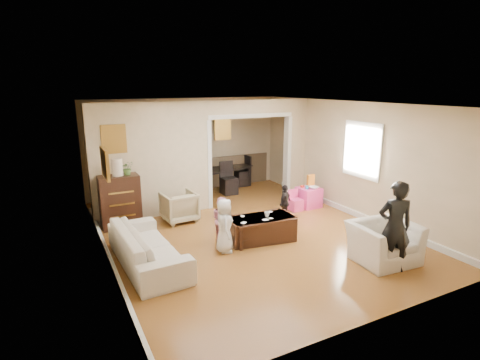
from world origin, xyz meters
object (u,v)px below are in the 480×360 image
coffee_cup (267,215)px  adult_person (395,227)px  armchair_front (384,242)px  dining_table (219,178)px  child_kneel_b (222,219)px  cyan_cup (307,187)px  sofa (147,246)px  child_kneel_a (225,226)px  play_table (309,197)px  child_toddler (285,202)px  armchair_back (179,207)px  coffee_table (261,229)px  dresser (120,201)px  table_lamp (117,167)px

coffee_cup → adult_person: bearing=-60.1°
armchair_front → dining_table: bearing=100.4°
dining_table → child_kneel_b: child_kneel_b is taller
cyan_cup → sofa: bearing=-163.7°
sofa → child_kneel_b: (1.52, 0.31, 0.12)m
armchair_front → cyan_cup: bearing=83.2°
sofa → armchair_front: armchair_front is taller
armchair_front → child_kneel_a: bearing=149.5°
play_table → child_kneel_a: child_kneel_a is taller
adult_person → child_kneel_b: bearing=-26.0°
play_table → child_toddler: 1.19m
adult_person → child_kneel_b: size_ratio=1.71×
armchair_back → dining_table: bearing=-136.2°
armchair_front → coffee_table: 2.24m
child_kneel_b → child_toddler: 1.81m
adult_person → child_kneel_a: adult_person is taller
play_table → child_toddler: child_toddler is taller
cyan_cup → child_kneel_a: 3.17m
armchair_back → coffee_cup: armchair_back is taller
dresser → coffee_table: dresser is taller
armchair_back → table_lamp: bearing=-14.5°
dining_table → child_kneel_a: bearing=-126.3°
play_table → cyan_cup: 0.30m
armchair_front → dresser: 5.26m
coffee_table → adult_person: (1.26, -2.06, 0.52)m
table_lamp → coffee_cup: (2.39, -2.05, -0.78)m
dresser → coffee_cup: bearing=-40.6°
table_lamp → child_kneel_a: (1.44, -2.15, -0.80)m
cyan_cup → child_toddler: child_toddler is taller
adult_person → dining_table: bearing=-61.6°
coffee_cup → cyan_cup: size_ratio=1.37×
armchair_back → child_kneel_b: 1.52m
coffee_cup → dining_table: (0.73, 3.90, -0.20)m
sofa → adult_person: 4.05m
sofa → child_kneel_a: bearing=-98.2°
table_lamp → play_table: bearing=-9.3°
play_table → child_kneel_b: 2.97m
sofa → play_table: sofa is taller
dining_table → child_kneel_a: (-1.68, -4.00, 0.18)m
sofa → adult_person: size_ratio=1.44×
coffee_table → adult_person: 2.47m
sofa → coffee_cup: sofa is taller
sofa → dresser: 2.03m
coffee_cup → armchair_back: bearing=122.9°
armchair_front → cyan_cup: 3.02m
table_lamp → dining_table: bearing=30.7°
coffee_cup → dining_table: bearing=79.3°
dresser → coffee_cup: size_ratio=10.21×
armchair_front → play_table: bearing=81.6°
coffee_cup → child_kneel_b: child_kneel_b is taller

